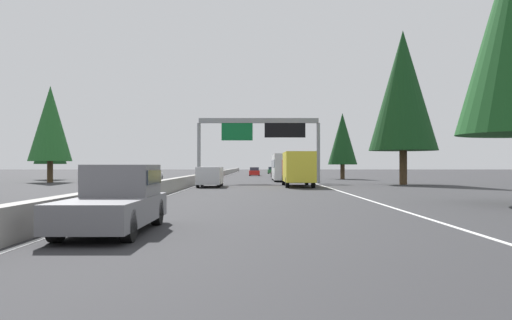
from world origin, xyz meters
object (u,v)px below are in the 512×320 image
Objects in this scene: pickup_near_right at (117,198)px; pickup_distant_a at (281,172)px; conifer_right_near at (403,91)px; conifer_left_near at (50,124)px; oncoming_near at (152,175)px; sedan_far_left at (277,173)px; box_truck_distant_b at (298,168)px; sedan_mid_center at (272,170)px; sign_gantry_overhead at (260,131)px; conifer_right_mid at (342,139)px; bus_mid_left at (284,166)px; conifer_left_mid at (50,136)px; minivan_mid_right at (210,176)px; sedan_far_right at (254,172)px.

pickup_distant_a is at bearing -6.99° from pickup_near_right.
conifer_right_near is 1.42× the size of conifer_left_near.
oncoming_near is 29.89m from conifer_right_near.
oncoming_near is 0.43× the size of conifer_left_near.
box_truck_distant_b is at bearing -179.38° from sedan_far_left.
sedan_mid_center is at bearing 0.13° from pickup_distant_a.
sign_gantry_overhead is 1.45× the size of conifer_right_mid.
pickup_near_right reaches higher than sedan_far_left.
oncoming_near is at bearing 91.78° from bus_mid_left.
pickup_distant_a is 27.71m from conifer_right_near.
box_truck_distant_b is 0.74× the size of bus_mid_left.
sedan_mid_center is 0.43× the size of conifer_left_near.
conifer_left_mid is (12.90, 26.63, 0.17)m from sign_gantry_overhead.
sedan_mid_center is at bearing -23.68° from conifer_left_near.
sedan_far_left is (67.11, -7.10, -0.23)m from pickup_near_right.
conifer_left_near is (-5.70, 9.78, 5.59)m from oncoming_near.
sedan_mid_center is 0.79× the size of pickup_distant_a.
conifer_left_mid reaches higher than pickup_near_right.
conifer_right_near reaches higher than minivan_mid_right.
conifer_right_near reaches higher than box_truck_distant_b.
sedan_far_right is at bearing 4.80° from box_truck_distant_b.
sedan_far_right is 17.86m from pickup_distant_a.
sedan_far_left is at bearing -44.91° from conifer_left_near.
bus_mid_left is at bearing -19.19° from sign_gantry_overhead.
sedan_far_right and oncoming_near have the same top height.
box_truck_distant_b is 0.82× the size of conifer_left_near.
conifer_left_mid is (11.03, 4.24, -0.78)m from conifer_left_near.
pickup_near_right is 1.12× the size of minivan_mid_right.
pickup_distant_a is at bearing 60.43° from conifer_right_mid.
conifer_left_near is at bearing -59.77° from oncoming_near.
sign_gantry_overhead reaches higher than bus_mid_left.
sign_gantry_overhead is 2.26× the size of pickup_near_right.
pickup_near_right is 67.49m from sedan_far_left.
pickup_near_right is at bearing 179.99° from minivan_mid_right.
pickup_near_right is (-40.00, 4.34, -4.40)m from sign_gantry_overhead.
box_truck_distant_b is at bearing -126.29° from conifer_left_mid.
sign_gantry_overhead reaches higher than minivan_mid_right.
bus_mid_left is (48.05, -7.14, 0.80)m from pickup_near_right.
sedan_far_right is 32.20m from oncoming_near.
pickup_near_right reaches higher than sedan_far_right.
sedan_far_right is at bearing -31.29° from conifer_left_near.
sedan_far_left is 33.01m from conifer_left_mid.
conifer_left_near is at bearing 85.23° from sign_gantry_overhead.
conifer_right_mid is at bearing -31.20° from minivan_mid_right.
pickup_near_right is 48.29m from oncoming_near.
oncoming_near is (-29.93, 11.87, 0.00)m from sedan_far_right.
bus_mid_left is at bearing 179.85° from sedan_mid_center.
pickup_near_right is 57.59m from conifer_left_mid.
oncoming_near is (-12.48, 15.64, -0.23)m from pickup_distant_a.
sign_gantry_overhead is 59.89m from sedan_mid_center.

